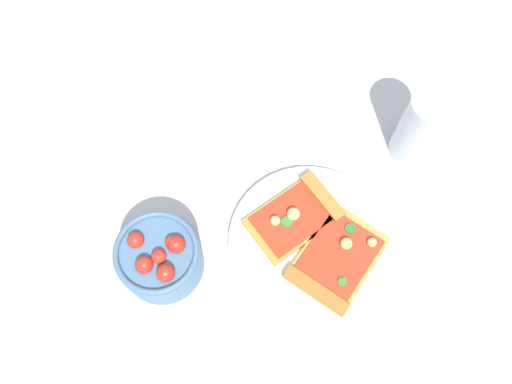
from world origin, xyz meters
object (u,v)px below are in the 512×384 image
plate (310,243)px  paper_napkin (137,148)px  pizza_slice_near (298,214)px  soda_glass (421,128)px  pizza_slice_far (335,262)px  salad_bowl (160,258)px

plate → paper_napkin: (-0.16, 0.26, -0.01)m
pizza_slice_near → paper_napkin: (-0.16, 0.22, -0.02)m
paper_napkin → soda_glass: bearing=-28.1°
pizza_slice_near → pizza_slice_far: pizza_slice_near is taller
plate → soda_glass: 0.23m
pizza_slice_far → soda_glass: bearing=27.2°
paper_napkin → pizza_slice_near: bearing=-53.3°
salad_bowl → paper_napkin: bearing=77.8°
soda_glass → pizza_slice_far: bearing=-152.8°
pizza_slice_near → soda_glass: bearing=4.8°
salad_bowl → paper_napkin: salad_bowl is taller
salad_bowl → soda_glass: soda_glass is taller
pizza_slice_near → paper_napkin: pizza_slice_near is taller
pizza_slice_far → paper_napkin: bearing=119.5°
pizza_slice_near → paper_napkin: size_ratio=1.01×
plate → salad_bowl: 0.22m
plate → pizza_slice_far: bearing=-72.8°
pizza_slice_near → salad_bowl: size_ratio=1.19×
pizza_slice_far → paper_napkin: pizza_slice_far is taller
salad_bowl → soda_glass: size_ratio=0.84×
soda_glass → paper_napkin: size_ratio=1.02×
pizza_slice_far → soda_glass: 0.23m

